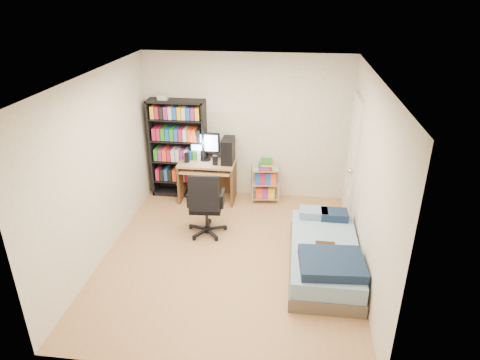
# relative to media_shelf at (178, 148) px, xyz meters

# --- Properties ---
(room) EXTENTS (3.58, 4.08, 2.58)m
(room) POSITION_rel_media_shelf_xyz_m (1.17, -1.84, 0.36)
(room) COLOR #A67853
(room) RESTS_ON ground
(media_shelf) EXTENTS (0.97, 0.32, 1.80)m
(media_shelf) POSITION_rel_media_shelf_xyz_m (0.00, 0.00, 0.00)
(media_shelf) COLOR black
(media_shelf) RESTS_ON room
(computer_desk) EXTENTS (0.95, 0.55, 1.20)m
(computer_desk) POSITION_rel_media_shelf_xyz_m (0.63, -0.13, -0.24)
(computer_desk) COLOR tan
(computer_desk) RESTS_ON room
(office_chair) EXTENTS (0.65, 0.65, 1.03)m
(office_chair) POSITION_rel_media_shelf_xyz_m (0.73, -1.30, -0.56)
(office_chair) COLOR black
(office_chair) RESTS_ON room
(wire_cart) EXTENTS (0.51, 0.39, 0.77)m
(wire_cart) POSITION_rel_media_shelf_xyz_m (1.53, -0.09, -0.39)
(wire_cart) COLOR silver
(wire_cart) RESTS_ON room
(bed) EXTENTS (0.90, 1.80, 0.51)m
(bed) POSITION_rel_media_shelf_xyz_m (2.46, -2.01, -0.66)
(bed) COLOR brown
(bed) RESTS_ON room
(door) EXTENTS (0.12, 0.80, 2.00)m
(door) POSITION_rel_media_shelf_xyz_m (2.90, -0.49, 0.11)
(door) COLOR silver
(door) RESTS_ON room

